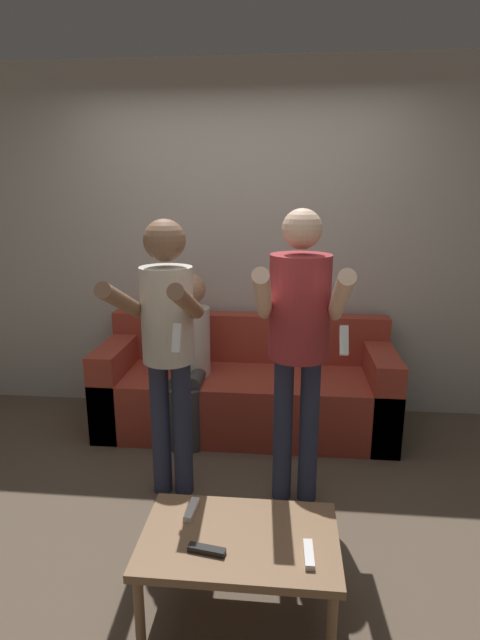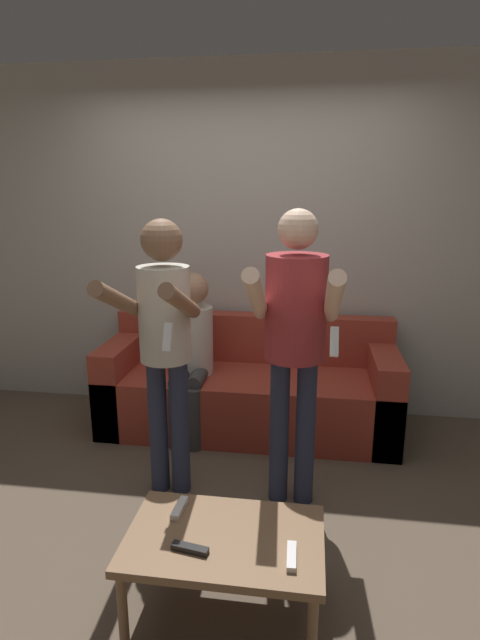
{
  "view_description": "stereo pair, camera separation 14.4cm",
  "coord_description": "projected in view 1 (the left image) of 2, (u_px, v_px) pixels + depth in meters",
  "views": [
    {
      "loc": [
        0.36,
        -2.37,
        1.77
      ],
      "look_at": [
        0.07,
        0.67,
        0.97
      ],
      "focal_mm": 28.0,
      "sensor_mm": 36.0,
      "label": 1
    },
    {
      "loc": [
        0.5,
        -2.35,
        1.77
      ],
      "look_at": [
        0.07,
        0.67,
        0.97
      ],
      "focal_mm": 28.0,
      "sensor_mm": 36.0,
      "label": 2
    }
  ],
  "objects": [
    {
      "name": "ground_plane",
      "position": [
        216.0,
        519.0,
        2.76
      ],
      "size": [
        14.0,
        14.0,
        0.0
      ],
      "primitive_type": "plane",
      "color": "brown"
    },
    {
      "name": "wall_back",
      "position": [
        242.0,
        244.0,
        3.92
      ],
      "size": [
        6.4,
        0.06,
        2.7
      ],
      "color": "#B7B2A8",
      "rests_on": "ground_plane"
    },
    {
      "name": "couch",
      "position": [
        246.0,
        390.0,
        3.78
      ],
      "size": [
        2.16,
        0.76,
        0.82
      ],
      "color": "#9E3828",
      "rests_on": "ground_plane"
    },
    {
      "name": "person_standing_left",
      "position": [
        167.0,
        333.0,
        2.75
      ],
      "size": [
        0.41,
        0.69,
        1.62
      ],
      "color": "#282D47",
      "rests_on": "ground_plane"
    },
    {
      "name": "person_standing_right",
      "position": [
        299.0,
        327.0,
        2.67
      ],
      "size": [
        0.45,
        0.7,
        1.68
      ],
      "color": "#282D47",
      "rests_on": "ground_plane"
    },
    {
      "name": "person_seated",
      "position": [
        189.0,
        348.0,
        3.58
      ],
      "size": [
        0.28,
        0.51,
        1.2
      ],
      "color": "#383838",
      "rests_on": "ground_plane"
    },
    {
      "name": "coffee_table",
      "position": [
        239.0,
        545.0,
        2.06
      ],
      "size": [
        0.81,
        0.52,
        0.39
      ],
      "color": "#846042",
      "rests_on": "ground_plane"
    },
    {
      "name": "remote_near",
      "position": [
        207.0,
        550.0,
        1.95
      ],
      "size": [
        0.15,
        0.06,
        0.02
      ],
      "color": "black",
      "rests_on": "coffee_table"
    },
    {
      "name": "remote_mid",
      "position": [
        309.0,
        554.0,
        1.92
      ],
      "size": [
        0.04,
        0.15,
        0.02
      ],
      "color": "white",
      "rests_on": "coffee_table"
    },
    {
      "name": "remote_far",
      "position": [
        191.0,
        510.0,
        2.19
      ],
      "size": [
        0.05,
        0.15,
        0.02
      ],
      "color": "white",
      "rests_on": "coffee_table"
    }
  ]
}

